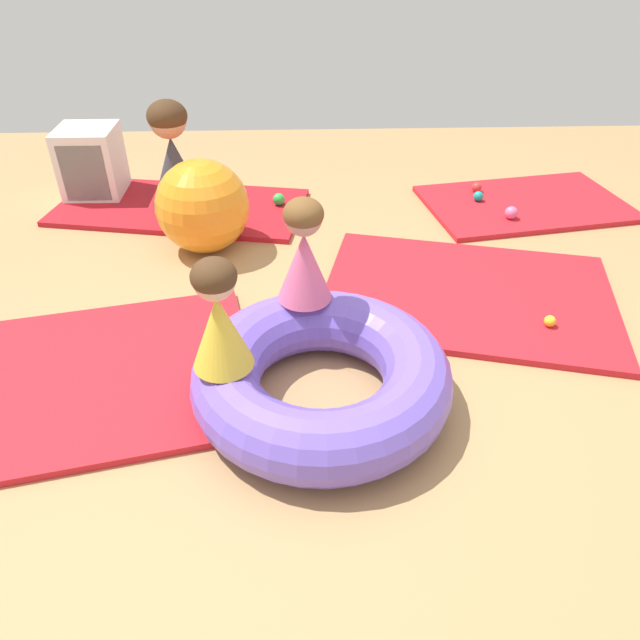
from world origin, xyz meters
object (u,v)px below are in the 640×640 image
child_in_yellow (218,316)px  play_ball_blue (369,320)px  inflatable_cushion (322,376)px  play_ball_orange (91,184)px  adult_seated (173,156)px  exercise_ball_large (202,206)px  play_ball_yellow (550,321)px  play_ball_teal (478,196)px  child_in_pink (304,252)px  play_ball_pink (511,213)px  play_ball_green (279,199)px  storage_cube (91,165)px  play_ball_red (477,187)px

child_in_yellow → play_ball_blue: (0.72, 0.65, -0.50)m
inflatable_cushion → play_ball_orange: 3.13m
adult_seated → exercise_ball_large: 0.70m
play_ball_yellow → adult_seated: bearing=143.9°
play_ball_teal → play_ball_orange: play_ball_teal is taller
adult_seated → play_ball_orange: bearing=179.4°
child_in_pink → play_ball_pink: child_in_pink is taller
exercise_ball_large → adult_seated: bearing=114.2°
play_ball_green → storage_cube: storage_cube is taller
adult_seated → exercise_ball_large: bearing=-42.4°
exercise_ball_large → play_ball_pink: bearing=7.7°
play_ball_yellow → inflatable_cushion: bearing=-158.1°
child_in_yellow → play_ball_teal: (1.76, 2.29, -0.50)m
exercise_ball_large → storage_cube: bearing=138.2°
play_ball_orange → storage_cube: storage_cube is taller
adult_seated → play_ball_blue: size_ratio=10.16×
inflatable_cushion → play_ball_blue: inflatable_cushion is taller
play_ball_yellow → exercise_ball_large: 2.31m
play_ball_yellow → play_ball_teal: (0.03, 1.68, 0.01)m
play_ball_pink → storage_cube: (-3.21, 0.58, 0.19)m
play_ball_teal → play_ball_red: bearing=79.7°
play_ball_red → play_ball_teal: size_ratio=1.01×
play_ball_green → play_ball_teal: bearing=0.7°
inflatable_cushion → exercise_ball_large: (-0.74, 1.58, 0.15)m
inflatable_cushion → play_ball_blue: (0.29, 0.56, -0.08)m
play_ball_red → storage_cube: (-3.08, 0.08, 0.20)m
child_in_yellow → play_ball_teal: bearing=116.0°
child_in_pink → play_ball_green: 1.83m
play_ball_red → child_in_pink: bearing=-126.2°
child_in_pink → play_ball_green: child_in_pink is taller
inflatable_cushion → play_ball_red: (1.35, 2.38, -0.08)m
play_ball_blue → exercise_ball_large: size_ratio=0.13×
adult_seated → child_in_yellow: bearing=-52.3°
child_in_pink → play_ball_pink: 2.18m
inflatable_cushion → exercise_ball_large: 1.75m
storage_cube → play_ball_green: bearing=-10.7°
play_ball_yellow → play_ball_pink: 1.37m
adult_seated → play_ball_teal: (2.34, -0.01, -0.35)m
play_ball_pink → play_ball_orange: (-3.28, 0.68, -0.01)m
adult_seated → play_ball_pink: bearing=15.8°
child_in_yellow → play_ball_yellow: size_ratio=8.00×
child_in_yellow → play_ball_blue: 1.09m
play_ball_blue → storage_cube: storage_cube is taller
play_ball_yellow → storage_cube: storage_cube is taller
play_ball_orange → storage_cube: (0.07, -0.09, 0.20)m
adult_seated → play_ball_red: size_ratio=10.19×
inflatable_cushion → play_ball_teal: inflatable_cushion is taller
play_ball_green → exercise_ball_large: 0.81m
play_ball_yellow → play_ball_red: size_ratio=0.84×
inflatable_cushion → play_ball_green: bearing=96.4°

